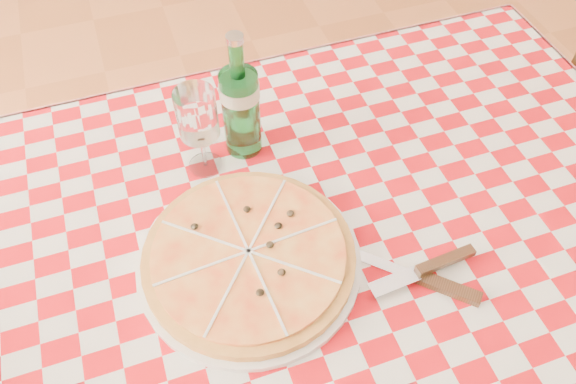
% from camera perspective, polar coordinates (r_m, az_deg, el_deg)
% --- Properties ---
extents(dining_table, '(1.20, 0.80, 0.75)m').
position_cam_1_polar(dining_table, '(0.97, 2.31, -8.16)').
color(dining_table, brown).
rests_on(dining_table, ground).
extents(tablecloth, '(1.30, 0.90, 0.01)m').
position_cam_1_polar(tablecloth, '(0.89, 2.50, -5.11)').
color(tablecloth, '#9B0910').
rests_on(tablecloth, dining_table).
extents(pizza_plate, '(0.36, 0.36, 0.04)m').
position_cam_1_polar(pizza_plate, '(0.84, -4.00, -6.50)').
color(pizza_plate, gold).
rests_on(pizza_plate, tablecloth).
extents(water_bottle, '(0.07, 0.07, 0.24)m').
position_cam_1_polar(water_bottle, '(0.93, -4.92, 9.64)').
color(water_bottle, '#1A682C').
rests_on(water_bottle, tablecloth).
extents(wine_glass, '(0.09, 0.09, 0.17)m').
position_cam_1_polar(wine_glass, '(0.93, -8.94, 6.03)').
color(wine_glass, white).
rests_on(wine_glass, tablecloth).
extents(cutlery, '(0.29, 0.26, 0.03)m').
position_cam_1_polar(cutlery, '(0.86, 12.95, -8.06)').
color(cutlery, silver).
rests_on(cutlery, tablecloth).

